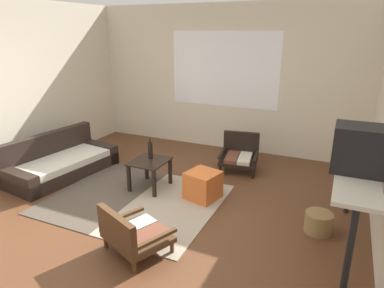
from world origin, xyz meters
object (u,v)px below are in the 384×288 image
(crt_television, at_px, (360,149))
(armchair_striped_foreground, at_px, (132,233))
(coffee_table, at_px, (150,167))
(ottoman_orange, at_px, (203,185))
(clay_vase, at_px, (358,145))
(glass_bottle, at_px, (150,150))
(couch, at_px, (60,163))
(wicker_basket, at_px, (318,222))
(console_shelf, at_px, (356,178))
(armchair_by_window, at_px, (240,154))

(crt_television, bearing_deg, armchair_striped_foreground, -154.48)
(coffee_table, bearing_deg, armchair_striped_foreground, -65.87)
(ottoman_orange, distance_m, clay_vase, 2.01)
(armchair_striped_foreground, bearing_deg, glass_bottle, 114.02)
(couch, relative_size, wicker_basket, 5.83)
(coffee_table, bearing_deg, wicker_basket, -4.90)
(clay_vase, bearing_deg, armchair_striped_foreground, -144.18)
(coffee_table, relative_size, console_shelf, 0.32)
(coffee_table, distance_m, clay_vase, 2.76)
(armchair_striped_foreground, distance_m, glass_bottle, 1.70)
(armchair_striped_foreground, bearing_deg, ottoman_orange, 82.20)
(couch, height_order, clay_vase, clay_vase)
(armchair_striped_foreground, distance_m, console_shelf, 2.36)
(armchair_striped_foreground, relative_size, console_shelf, 0.47)
(ottoman_orange, height_order, wicker_basket, ottoman_orange)
(clay_vase, bearing_deg, couch, -177.34)
(armchair_striped_foreground, xyz_separation_m, clay_vase, (2.03, 1.46, 0.79))
(glass_bottle, bearing_deg, console_shelf, -9.98)
(armchair_striped_foreground, bearing_deg, armchair_by_window, 82.68)
(coffee_table, distance_m, console_shelf, 2.73)
(glass_bottle, bearing_deg, ottoman_orange, -5.69)
(couch, relative_size, glass_bottle, 5.95)
(couch, bearing_deg, console_shelf, -2.91)
(console_shelf, distance_m, glass_bottle, 2.76)
(couch, distance_m, armchair_by_window, 2.94)
(couch, xyz_separation_m, armchair_by_window, (2.58, 1.41, 0.07))
(armchair_by_window, relative_size, wicker_basket, 2.22)
(ottoman_orange, xyz_separation_m, clay_vase, (1.83, 0.03, 0.83))
(console_shelf, relative_size, glass_bottle, 5.68)
(clay_vase, bearing_deg, coffee_table, -179.15)
(console_shelf, height_order, glass_bottle, console_shelf)
(ottoman_orange, height_order, clay_vase, clay_vase)
(glass_bottle, bearing_deg, couch, -170.48)
(armchair_by_window, xyz_separation_m, console_shelf, (1.69, -1.63, 0.54))
(coffee_table, distance_m, glass_bottle, 0.25)
(ottoman_orange, height_order, glass_bottle, glass_bottle)
(coffee_table, bearing_deg, crt_television, -9.75)
(ottoman_orange, relative_size, wicker_basket, 1.31)
(couch, xyz_separation_m, glass_bottle, (1.55, 0.26, 0.36))
(ottoman_orange, bearing_deg, clay_vase, 0.80)
(console_shelf, bearing_deg, crt_television, -92.19)
(console_shelf, relative_size, crt_television, 3.43)
(armchair_by_window, height_order, clay_vase, clay_vase)
(armchair_striped_foreground, distance_m, ottoman_orange, 1.45)
(ottoman_orange, height_order, crt_television, crt_television)
(glass_bottle, bearing_deg, crt_television, -11.68)
(couch, height_order, coffee_table, couch)
(couch, height_order, crt_television, crt_television)
(armchair_by_window, distance_m, ottoman_orange, 1.25)
(coffee_table, relative_size, clay_vase, 1.75)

